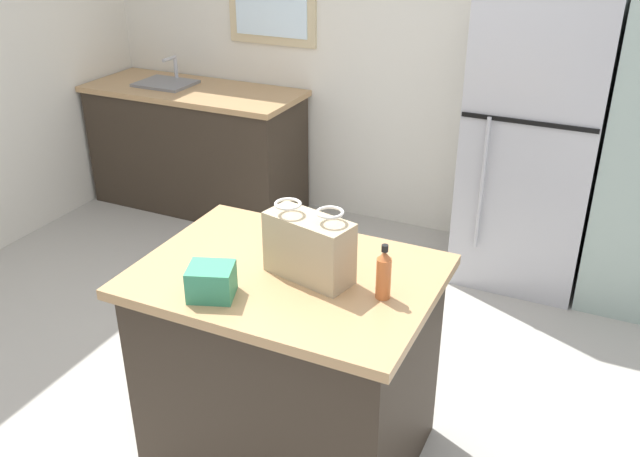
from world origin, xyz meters
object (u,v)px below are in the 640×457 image
bottle (384,275)px  shopping_bag (309,247)px  small_box (211,282)px  kitchen_island (289,364)px  refrigerator (534,141)px

bottle → shopping_bag: bearing=176.3°
shopping_bag → small_box: size_ratio=2.25×
kitchen_island → shopping_bag: (0.09, 0.00, 0.57)m
bottle → small_box: bearing=-155.6°
small_box → shopping_bag: bearing=46.9°
small_box → bottle: size_ratio=0.76×
refrigerator → kitchen_island: bearing=-106.5°
kitchen_island → small_box: (-0.16, -0.27, 0.50)m
shopping_bag → small_box: bearing=-133.1°
kitchen_island → small_box: 0.59m
shopping_bag → kitchen_island: bearing=-177.2°
kitchen_island → small_box: size_ratio=7.10×
kitchen_island → shopping_bag: bearing=2.8°
refrigerator → bottle: size_ratio=8.24×
small_box → bottle: bottle is taller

